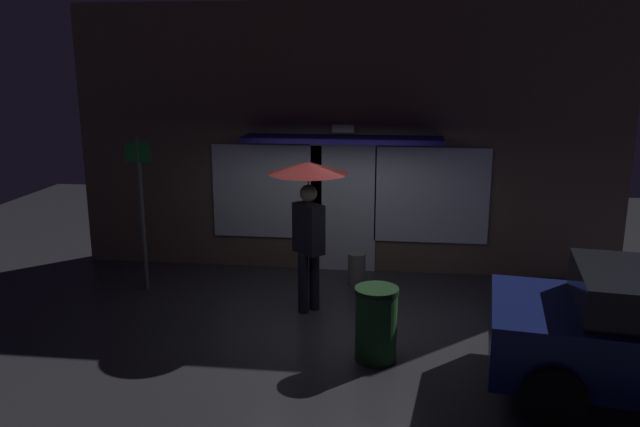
{
  "coord_description": "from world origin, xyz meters",
  "views": [
    {
      "loc": [
        0.88,
        -8.21,
        3.52
      ],
      "look_at": [
        -0.16,
        0.28,
        1.45
      ],
      "focal_mm": 35.54,
      "sensor_mm": 36.0,
      "label": 1
    }
  ],
  "objects_px": {
    "person_with_umbrella": "(308,197)",
    "street_sign_post": "(141,204)",
    "trash_bin": "(376,324)",
    "sidewalk_bollard": "(357,269)"
  },
  "relations": [
    {
      "from": "person_with_umbrella",
      "to": "street_sign_post",
      "type": "relative_size",
      "value": 0.89
    },
    {
      "from": "street_sign_post",
      "to": "trash_bin",
      "type": "height_order",
      "value": "street_sign_post"
    },
    {
      "from": "trash_bin",
      "to": "street_sign_post",
      "type": "bearing_deg",
      "value": 151.59
    },
    {
      "from": "trash_bin",
      "to": "person_with_umbrella",
      "type": "bearing_deg",
      "value": 125.59
    },
    {
      "from": "street_sign_post",
      "to": "trash_bin",
      "type": "distance_m",
      "value": 4.29
    },
    {
      "from": "sidewalk_bollard",
      "to": "person_with_umbrella",
      "type": "bearing_deg",
      "value": -116.92
    },
    {
      "from": "street_sign_post",
      "to": "sidewalk_bollard",
      "type": "xyz_separation_m",
      "value": [
        3.29,
        0.62,
        -1.12
      ]
    },
    {
      "from": "street_sign_post",
      "to": "sidewalk_bollard",
      "type": "height_order",
      "value": "street_sign_post"
    },
    {
      "from": "person_with_umbrella",
      "to": "sidewalk_bollard",
      "type": "height_order",
      "value": "person_with_umbrella"
    },
    {
      "from": "person_with_umbrella",
      "to": "trash_bin",
      "type": "bearing_deg",
      "value": -10.24
    }
  ]
}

